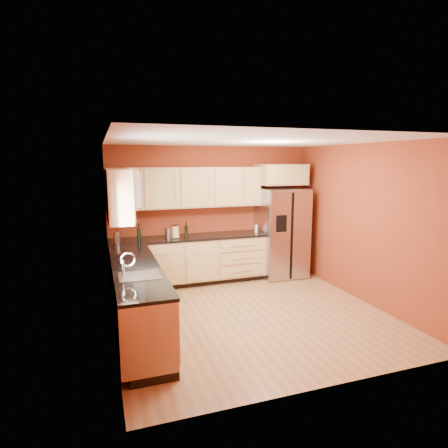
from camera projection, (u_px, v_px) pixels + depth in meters
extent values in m
plane|color=olive|center=(250.00, 314.00, 5.74)|extent=(4.00, 4.00, 0.00)
plane|color=silver|center=(253.00, 141.00, 5.31)|extent=(4.00, 4.00, 0.00)
cube|color=maroon|center=(212.00, 213.00, 7.39)|extent=(4.00, 0.04, 2.60)
cube|color=maroon|center=(331.00, 266.00, 3.65)|extent=(4.00, 0.04, 2.60)
cube|color=maroon|center=(110.00, 240.00, 4.89)|extent=(0.04, 4.00, 2.60)
cube|color=maroon|center=(363.00, 223.00, 6.16)|extent=(0.04, 4.00, 2.60)
cube|color=tan|center=(189.00, 261.00, 7.08)|extent=(2.90, 0.60, 0.88)
cube|color=tan|center=(136.00, 299.00, 5.13)|extent=(0.60, 2.80, 0.88)
cube|color=black|center=(189.00, 238.00, 6.99)|extent=(2.90, 0.62, 0.04)
cube|color=black|center=(136.00, 267.00, 5.05)|extent=(0.62, 2.80, 0.04)
cube|color=tan|center=(202.00, 187.00, 7.07)|extent=(2.30, 0.33, 0.75)
cube|color=tan|center=(118.00, 194.00, 5.53)|extent=(0.33, 1.35, 0.75)
cube|color=tan|center=(125.00, 190.00, 6.47)|extent=(0.67, 0.67, 0.75)
cube|color=tan|center=(281.00, 174.00, 7.41)|extent=(0.92, 0.60, 0.40)
cube|color=#A6A6AA|center=(282.00, 233.00, 7.54)|extent=(0.90, 0.75, 1.78)
cube|color=white|center=(113.00, 227.00, 4.39)|extent=(0.03, 0.90, 1.00)
cylinder|color=#A6A6AA|center=(169.00, 233.00, 6.80)|extent=(0.13, 0.13, 0.19)
cylinder|color=#A6A6AA|center=(117.00, 237.00, 6.49)|extent=(0.12, 0.12, 0.19)
cube|color=tan|center=(175.00, 232.00, 6.83)|extent=(0.12, 0.11, 0.21)
cylinder|color=silver|center=(256.00, 228.00, 7.36)|extent=(0.07, 0.07, 0.18)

